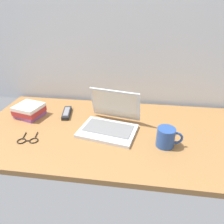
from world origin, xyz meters
TOP-DOWN VIEW (x-y plane):
  - desk at (0.00, 0.00)m, footprint 1.60×0.76m
  - laptop at (-0.03, 0.02)m, footprint 0.35×0.33m
  - coffee_mug at (0.27, -0.10)m, footprint 0.13×0.09m
  - remote_control_near at (-0.34, 0.15)m, footprint 0.08×0.17m
  - eyeglasses at (-0.45, -0.16)m, footprint 0.12×0.12m
  - book_stack at (-0.57, 0.09)m, footprint 0.19×0.18m

SIDE VIEW (x-z plane):
  - desk at x=0.00m, z-range 0.00..0.03m
  - eyeglasses at x=-0.45m, z-range 0.03..0.04m
  - remote_control_near at x=-0.34m, z-range 0.03..0.05m
  - book_stack at x=-0.57m, z-range 0.03..0.11m
  - laptop at x=-0.03m, z-range -0.03..0.18m
  - coffee_mug at x=0.27m, z-range 0.03..0.13m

